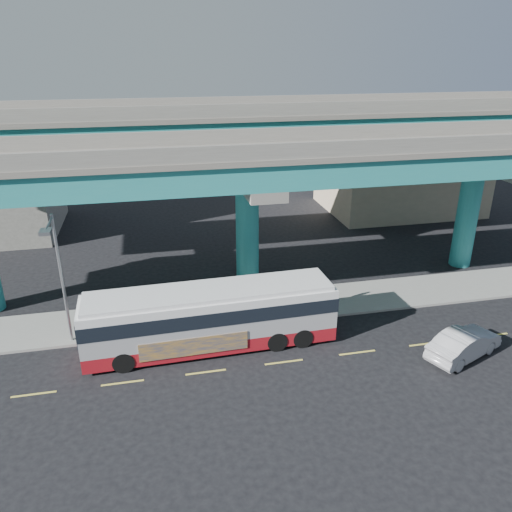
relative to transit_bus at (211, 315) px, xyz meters
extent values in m
plane|color=black|center=(3.37, -2.01, -1.85)|extent=(120.00, 120.00, 0.00)
cube|color=gray|center=(3.37, 3.49, -1.78)|extent=(70.00, 4.00, 0.15)
cube|color=#D8C64C|center=(-8.63, -2.31, -1.85)|extent=(2.00, 0.12, 0.01)
cube|color=#D8C64C|center=(-4.63, -2.31, -1.85)|extent=(2.00, 0.12, 0.01)
cube|color=#D8C64C|center=(-0.63, -2.31, -1.85)|extent=(2.00, 0.12, 0.01)
cube|color=#D8C64C|center=(3.37, -2.31, -1.85)|extent=(2.00, 0.12, 0.01)
cube|color=#D8C64C|center=(7.37, -2.31, -1.85)|extent=(2.00, 0.12, 0.01)
cube|color=#D8C64C|center=(11.37, -2.31, -1.85)|extent=(2.00, 0.12, 0.01)
cube|color=#D8C64C|center=(15.37, -2.31, -1.85)|extent=(2.00, 0.12, 0.01)
cylinder|color=teal|center=(3.37, 6.99, 1.85)|extent=(1.50, 1.50, 7.40)
cube|color=gray|center=(3.37, 6.99, 5.85)|extent=(2.00, 12.00, 0.60)
cube|color=gray|center=(3.37, 10.49, 6.75)|extent=(1.80, 5.00, 1.20)
cylinder|color=teal|center=(19.37, 6.99, 1.85)|extent=(1.50, 1.50, 7.40)
cube|color=gray|center=(19.37, 6.99, 5.85)|extent=(2.00, 12.00, 0.60)
cube|color=gray|center=(19.37, 10.49, 6.75)|extent=(1.80, 5.00, 1.20)
cube|color=teal|center=(3.37, 3.49, 6.85)|extent=(52.00, 5.00, 1.40)
cube|color=gray|center=(3.37, 3.49, 7.70)|extent=(52.00, 5.40, 0.30)
cube|color=gray|center=(3.37, 0.99, 8.25)|extent=(52.00, 0.25, 0.80)
cube|color=gray|center=(3.37, 5.99, 8.25)|extent=(52.00, 0.25, 0.80)
cube|color=teal|center=(3.37, 10.49, 8.05)|extent=(52.00, 5.00, 1.40)
cube|color=gray|center=(3.37, 10.49, 8.90)|extent=(52.00, 5.40, 0.30)
cube|color=gray|center=(3.37, 7.99, 9.45)|extent=(52.00, 0.25, 0.80)
cube|color=gray|center=(3.37, 12.99, 9.45)|extent=(52.00, 0.25, 0.80)
cube|color=tan|center=(21.37, 20.99, 1.65)|extent=(14.00, 10.00, 7.00)
cube|color=black|center=(21.37, 15.89, 3.75)|extent=(12.00, 0.25, 1.20)
cube|color=maroon|center=(-0.02, 0.00, -1.25)|extent=(13.17, 3.14, 0.76)
cube|color=#B1B1B6|center=(-0.02, 0.00, -0.05)|extent=(13.17, 3.14, 1.64)
cube|color=black|center=(-0.02, 0.00, 0.49)|extent=(13.23, 3.19, 0.76)
cube|color=silver|center=(-0.02, 0.00, 1.09)|extent=(13.17, 3.14, 0.44)
cube|color=silver|center=(-0.02, 0.00, 1.42)|extent=(12.76, 2.88, 0.22)
cube|color=black|center=(6.55, 0.18, 0.33)|extent=(0.13, 2.53, 1.31)
cube|color=black|center=(-6.58, -0.18, 0.33)|extent=(0.13, 2.53, 1.31)
cube|color=navy|center=(-1.07, -1.44, -0.85)|extent=(5.46, 0.20, 0.98)
cylinder|color=black|center=(-4.56, -1.38, -1.31)|extent=(1.10, 0.36, 1.09)
cylinder|color=black|center=(-4.63, 1.13, -1.31)|extent=(1.10, 0.36, 1.09)
cylinder|color=black|center=(3.29, -1.16, -1.31)|extent=(1.10, 0.36, 1.09)
cylinder|color=black|center=(3.22, 1.35, -1.31)|extent=(1.10, 0.36, 1.09)
cylinder|color=black|center=(4.71, -1.12, -1.31)|extent=(1.10, 0.36, 1.09)
cylinder|color=black|center=(4.64, 1.38, -1.31)|extent=(1.10, 0.36, 1.09)
imported|color=#A5A4A9|center=(12.57, -3.75, -1.11)|extent=(4.88, 5.69, 1.50)
cylinder|color=gray|center=(-7.41, 1.99, 1.88)|extent=(0.16, 0.16, 7.17)
cylinder|color=gray|center=(-7.41, 1.03, 5.27)|extent=(0.12, 1.94, 0.12)
cube|color=gray|center=(-7.41, 0.06, 5.22)|extent=(0.50, 0.70, 0.18)
cylinder|color=gray|center=(5.86, 2.19, -0.56)|extent=(0.06, 0.06, 2.28)
cylinder|color=#B20A0A|center=(5.86, 2.16, 0.53)|extent=(0.79, 0.04, 0.79)
camera|label=1|loc=(-2.60, -22.89, 12.94)|focal=35.00mm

